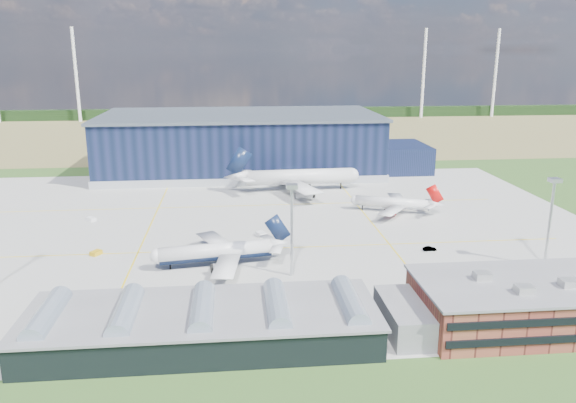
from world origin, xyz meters
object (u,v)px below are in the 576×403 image
Objects in this scene: light_mast_east at (552,208)px; light_mast_center at (292,215)px; airstair at (187,302)px; gse_tug_a at (84,306)px; airliner_red at (392,197)px; car_a at (411,301)px; airliner_navy at (216,243)px; gse_tug_b at (96,253)px; gse_cart_b at (91,219)px; ops_building at (533,303)px; car_b at (430,249)px; hangar at (247,146)px; airliner_widebody at (299,169)px; gse_cart_a at (261,234)px.

light_mast_center is at bearing 180.00° from light_mast_east.
gse_tug_a is at bearing -160.42° from airstair.
car_a is at bearing 99.45° from airliner_red.
airliner_navy is 34.48m from gse_tug_b.
light_mast_center is 80.03m from gse_cart_b.
ops_building is at bearing -125.65° from car_a.
gse_tug_b is (-50.89, 19.27, -14.80)m from light_mast_center.
airliner_navy is at bearing 154.73° from light_mast_center.
light_mast_east reaches higher than gse_tug_a.
gse_tug_a is at bearing -48.04° from gse_tug_b.
car_a is (42.86, -26.74, -5.44)m from airliner_navy.
airliner_navy reaches higher than car_b.
light_mast_center is 66.19m from airliner_red.
car_b is (-25.39, 13.72, -14.82)m from light_mast_east.
hangar is at bearing -104.32° from airliner_navy.
airliner_widebody is at bearing -23.81° from gse_cart_b.
car_b is at bearing 48.94° from airstair.
gse_tug_b is at bearing 58.17° from car_a.
ops_building is 1.45× the size of airliner_red.
hangar is 41.98× the size of car_a.
ops_building is 13.32× the size of car_a.
gse_cart_a is at bearing 100.95° from light_mast_center.
hangar is 116.75m from airliner_navy.
ops_building reaches higher than car_b.
light_mast_east reaches higher than gse_cart_b.
light_mast_center is at bearing -100.49° from airliner_widebody.
ops_building is 82.18m from airliner_red.
airliner_red is at bearing 52.68° from light_mast_center.
airliner_navy reaches higher than car_a.
gse_cart_a is (-45.54, -21.51, -4.47)m from airliner_red.
gse_tug_a is at bearing -172.61° from light_mast_east.
hangar reaches higher than car_a.
airliner_widebody is at bearing 121.96° from light_mast_east.
gse_cart_a is (-17.87, -54.51, -7.98)m from airliner_widebody.
gse_cart_a is at bearing 47.26° from gse_tug_b.
gse_tug_b is 83.97m from car_a.
airliner_widebody is 91.30m from gse_tug_b.
ops_building is 74.40m from airliner_navy.
airstair reaches higher than car_a.
gse_cart_b is (-104.62, 81.31, -4.13)m from ops_building.
hangar is at bearing 120.05° from light_mast_east.
airliner_widebody is 57.91m from gse_cart_a.
car_a is at bearing -20.38° from gse_tug_a.
gse_cart_b is (-8.73, 32.04, 0.03)m from gse_tug_b.
airliner_navy reaches higher than airliner_red.
airliner_widebody is 76.88m from car_b.
airstair is (21.67, -1.65, 0.80)m from gse_tug_a.
airliner_red reaches higher than gse_tug_b.
airliner_widebody is (30.47, 76.26, 2.65)m from airliner_navy.
airliner_navy is 11.38× the size of gse_cart_a.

